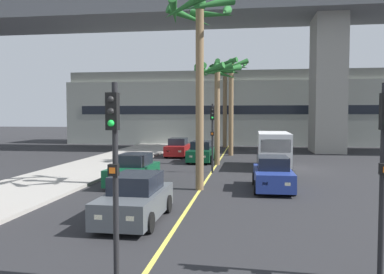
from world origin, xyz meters
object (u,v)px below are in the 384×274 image
Objects in this scene: car_queue_second at (133,171)px; car_queue_third at (273,174)px; traffic_light_median_near at (114,155)px; car_queue_fifth at (201,152)px; traffic_light_median_far at (212,128)px; palm_tree_farthest_median at (225,81)px; palm_tree_near_median at (231,80)px; palm_tree_mid_median at (199,37)px; car_queue_fourth at (136,199)px; traffic_light_right_far_corner at (384,154)px; car_queue_front at (178,148)px; palm_tree_far_median at (217,80)px; delivery_van at (274,149)px.

car_queue_third is at bearing -2.25° from car_queue_second.
car_queue_fifth is at bearing 92.08° from traffic_light_median_near.
car_queue_third is (6.87, -0.27, 0.00)m from car_queue_second.
traffic_light_median_near is 16.16m from traffic_light_median_far.
palm_tree_farthest_median is (0.14, 35.41, 4.48)m from traffic_light_median_near.
car_queue_fifth is (-4.66, 10.50, 0.00)m from car_queue_third.
palm_tree_mid_median reaches higher than palm_tree_near_median.
palm_tree_near_median is at bearing 86.58° from traffic_light_median_far.
car_queue_fourth is 16.79m from car_queue_fifth.
traffic_light_median_far is at bearing -76.35° from car_queue_fifth.
car_queue_third and car_queue_fifth have the same top height.
traffic_light_right_far_corner reaches higher than car_queue_fourth.
traffic_light_median_far reaches higher than car_queue_front.
car_queue_front is 1.00× the size of car_queue_third.
car_queue_fifth is at bearing 89.35° from car_queue_fourth.
traffic_light_median_near reaches higher than car_queue_fifth.
car_queue_third is 0.98× the size of traffic_light_median_far.
car_queue_fifth is at bearing 77.78° from car_queue_second.
palm_tree_mid_median is at bearing -90.37° from palm_tree_far_median.
car_queue_fifth is at bearing 103.65° from traffic_light_median_far.
car_queue_third is 1.00× the size of car_queue_fifth.
car_queue_fifth is at bearing 113.92° from car_queue_third.
car_queue_fifth is at bearing 153.37° from delivery_van.
delivery_van is at bearing 37.31° from traffic_light_median_far.
car_queue_fourth is 0.58× the size of palm_tree_far_median.
car_queue_front is 0.46× the size of palm_tree_farthest_median.
car_queue_second is at bearing 104.71° from traffic_light_median_near.
car_queue_front is 20.63m from car_queue_fourth.
palm_tree_near_median is 6.78m from palm_tree_far_median.
car_queue_fourth is 0.46× the size of palm_tree_mid_median.
car_queue_second is 0.99× the size of traffic_light_right_far_corner.
car_queue_front is 0.98× the size of traffic_light_median_far.
car_queue_fourth is 5.34m from traffic_light_median_near.
palm_tree_near_median is at bearing 84.37° from car_queue_fourth.
car_queue_fifth is at bearing -56.61° from car_queue_front.
car_queue_fifth is 0.58× the size of palm_tree_far_median.
traffic_light_median_near is (3.23, -25.37, 1.99)m from car_queue_front.
traffic_light_right_far_corner reaches higher than car_queue_fifth.
palm_tree_near_median reaches higher than delivery_van.
palm_tree_farthest_median is (-1.05, 8.57, 0.63)m from palm_tree_near_median.
traffic_light_right_far_corner is 26.57m from palm_tree_near_median.
palm_tree_near_median reaches higher than car_queue_fourth.
palm_tree_near_median is 1.17× the size of palm_tree_far_median.
traffic_light_median_far is at bearing 82.30° from car_queue_fourth.
car_queue_fourth is 11.56m from traffic_light_median_far.
traffic_light_median_near is at bearing -92.54° from palm_tree_near_median.
palm_tree_mid_median reaches higher than car_queue_fourth.
traffic_light_right_far_corner is at bearing -70.24° from car_queue_front.
car_queue_third is 7.95m from delivery_van.
traffic_light_median_far is 0.47× the size of palm_tree_farthest_median.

